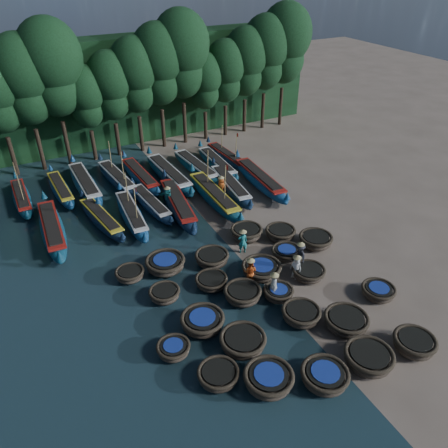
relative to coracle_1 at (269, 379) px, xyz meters
name	(u,v)px	position (x,y,z in m)	size (l,w,h in m)	color
ground	(242,260)	(3.61, 8.80, -0.48)	(120.00, 120.00, 0.00)	#7D6A5B
foliage_wall	(125,91)	(3.61, 32.30, 4.52)	(40.00, 3.00, 10.00)	black
coracle_1	(269,379)	(0.00, 0.00, 0.00)	(2.47, 2.47, 0.84)	#4B3D2F
coracle_2	(325,376)	(2.37, -1.05, -0.03)	(2.27, 2.27, 0.78)	#4B3D2F
coracle_3	(369,358)	(4.88, -1.19, -0.01)	(2.68, 2.68, 0.84)	#4B3D2F
coracle_4	(414,343)	(7.51, -1.57, 0.00)	(2.15, 2.15, 0.84)	#4B3D2F
coracle_5	(218,375)	(-1.89, 1.32, -0.10)	(2.29, 2.29, 0.67)	#4B3D2F
coracle_6	(243,341)	(0.07, 2.48, -0.02)	(2.48, 2.48, 0.81)	#4B3D2F
coracle_7	(301,314)	(3.79, 2.72, -0.04)	(2.13, 2.13, 0.77)	#4B3D2F
coracle_8	(346,321)	(5.59, 1.21, -0.04)	(2.38, 2.38, 0.77)	#4B3D2F
coracle_9	(378,291)	(8.84, 2.22, -0.09)	(2.25, 2.25, 0.67)	#4B3D2F
coracle_10	(173,349)	(-3.14, 3.71, -0.10)	(1.72, 1.72, 0.66)	#4B3D2F
coracle_11	(203,321)	(-1.13, 4.64, 0.00)	(2.80, 2.80, 0.83)	#4B3D2F
coracle_12	(243,294)	(1.81, 5.57, -0.03)	(2.59, 2.59, 0.79)	#4B3D2F
coracle_13	(278,293)	(3.68, 4.73, -0.08)	(1.77, 1.77, 0.70)	#4B3D2F
coracle_14	(309,272)	(6.34, 5.45, -0.10)	(2.43, 2.43, 0.68)	#4B3D2F
coracle_15	(165,294)	(-2.09, 7.65, -0.07)	(2.17, 2.17, 0.71)	#4B3D2F
coracle_16	(211,281)	(0.76, 7.44, -0.10)	(1.94, 1.94, 0.67)	#4B3D2F
coracle_17	(261,269)	(3.90, 6.92, 0.00)	(2.51, 2.51, 0.84)	#4B3D2F
coracle_18	(286,252)	(6.31, 7.75, -0.10)	(2.31, 2.31, 0.66)	#4B3D2F
coracle_19	(316,240)	(8.77, 7.93, -0.02)	(2.31, 2.31, 0.81)	#4B3D2F
coracle_20	(130,274)	(-3.30, 10.29, -0.10)	(1.94, 1.94, 0.67)	#4B3D2F
coracle_21	(165,264)	(-1.08, 10.13, 0.01)	(2.49, 2.49, 0.85)	#4B3D2F
coracle_22	(212,258)	(1.74, 9.35, -0.02)	(2.21, 2.21, 0.80)	#4B3D2F
coracle_23	(246,232)	(5.11, 10.83, 0.00)	(2.53, 2.53, 0.84)	#4B3D2F
coracle_24	(280,233)	(7.17, 9.76, -0.04)	(2.19, 2.19, 0.77)	#4B3D2F
long_boat_1	(52,229)	(-6.63, 17.29, 0.11)	(1.84, 8.80, 1.55)	navy
long_boat_2	(101,218)	(-3.25, 17.20, 0.02)	(2.46, 7.44, 1.33)	#0F2038
long_boat_3	(132,214)	(-1.17, 16.68, 0.05)	(1.88, 7.97, 3.39)	navy
long_boat_4	(151,203)	(0.62, 17.67, 0.01)	(1.93, 7.27, 1.29)	#0F2038
long_boat_5	(178,204)	(2.37, 16.43, 0.12)	(2.76, 8.95, 1.59)	#0F2038
long_boat_6	(214,196)	(5.33, 16.28, 0.14)	(1.78, 9.21, 3.91)	navy
long_boat_7	(230,185)	(7.35, 17.32, 0.08)	(2.32, 8.32, 1.47)	#0F2038
long_boat_8	(260,179)	(9.98, 17.06, 0.13)	(2.12, 9.13, 1.61)	navy
long_boat_9	(22,198)	(-7.99, 23.14, 0.01)	(1.38, 7.26, 3.08)	navy
long_boat_10	(61,189)	(-5.03, 23.19, 0.01)	(1.62, 7.33, 1.29)	navy
long_boat_11	(85,184)	(-3.11, 23.03, 0.12)	(1.73, 8.98, 1.58)	navy
long_boat_12	(117,178)	(-0.48, 22.92, 0.06)	(2.24, 8.09, 3.45)	#0F2038
long_boat_13	(140,176)	(1.39, 22.42, 0.06)	(1.83, 8.17, 1.44)	navy
long_boat_14	(169,174)	(3.62, 21.47, 0.13)	(2.01, 9.20, 1.62)	navy
long_boat_15	(196,167)	(6.29, 21.77, 0.08)	(2.04, 8.40, 1.48)	navy
long_boat_16	(217,164)	(8.28, 21.58, 0.06)	(1.69, 8.10, 1.43)	navy
long_boat_17	(227,157)	(9.83, 22.59, 0.02)	(1.71, 7.53, 3.20)	#0F2038
fisherman_0	(296,266)	(5.65, 5.82, 0.36)	(0.69, 0.87, 1.75)	silver
fisherman_1	(243,240)	(4.06, 9.54, 0.45)	(0.70, 0.56, 1.87)	#1B7473
fisherman_2	(250,271)	(2.89, 6.60, 0.45)	(1.09, 1.08, 1.98)	#CE531B
fisherman_3	(300,255)	(6.46, 6.62, 0.42)	(0.78, 1.19, 1.94)	black
fisherman_4	(274,285)	(3.47, 4.94, 0.42)	(0.86, 1.06, 1.88)	silver
fisherman_5	(168,197)	(1.89, 17.27, 0.41)	(1.03, 1.67, 1.92)	#1B7473
fisherman_6	(221,186)	(6.33, 16.98, 0.42)	(0.71, 0.93, 1.90)	#CE531B
tree_3	(23,79)	(-5.49, 28.80, 7.51)	(4.92, 4.92, 11.60)	black
tree_4	(51,67)	(-3.19, 28.80, 8.19)	(5.34, 5.34, 12.58)	black
tree_5	(85,96)	(-0.89, 28.80, 5.49)	(3.68, 3.68, 8.68)	black
tree_6	(110,85)	(1.41, 28.80, 6.16)	(4.09, 4.09, 9.65)	black
tree_7	(135,74)	(3.71, 28.80, 6.84)	(4.51, 4.51, 10.63)	black
tree_8	(158,64)	(6.01, 28.80, 7.51)	(4.92, 4.92, 11.60)	black
tree_9	(181,53)	(8.31, 28.80, 8.19)	(5.34, 5.34, 12.58)	black
tree_10	(204,80)	(10.61, 28.80, 5.49)	(3.68, 3.68, 8.68)	black
tree_11	(225,70)	(12.91, 28.80, 6.16)	(4.09, 4.09, 9.65)	black
tree_12	(246,61)	(15.21, 28.80, 6.84)	(4.51, 4.51, 10.63)	black
tree_13	(266,51)	(17.51, 28.80, 7.51)	(4.92, 4.92, 11.60)	black
tree_14	(285,42)	(19.81, 28.80, 8.19)	(5.34, 5.34, 12.58)	black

